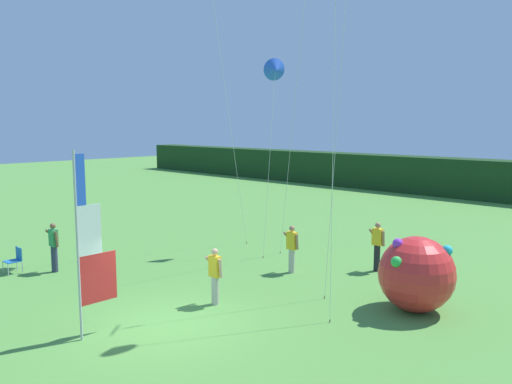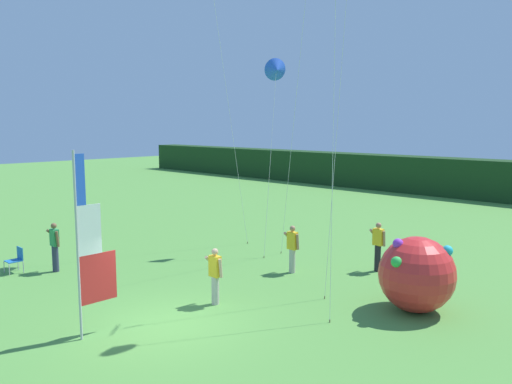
% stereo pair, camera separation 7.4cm
% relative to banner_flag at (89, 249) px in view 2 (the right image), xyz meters
% --- Properties ---
extents(ground_plane, '(120.00, 120.00, 0.00)m').
position_rel_banner_flag_xyz_m(ground_plane, '(0.72, 1.67, -2.21)').
color(ground_plane, '#518E3D').
extents(banner_flag, '(0.06, 1.03, 4.62)m').
position_rel_banner_flag_xyz_m(banner_flag, '(0.00, 0.00, 0.00)').
color(banner_flag, '#B7B7BC').
rests_on(banner_flag, ground).
extents(person_near_banner, '(0.55, 0.48, 1.76)m').
position_rel_banner_flag_xyz_m(person_near_banner, '(-6.13, 1.86, -1.27)').
color(person_near_banner, '#2D334C').
rests_on(person_near_banner, ground).
extents(person_mid_field, '(0.55, 0.48, 1.76)m').
position_rel_banner_flag_xyz_m(person_mid_field, '(2.01, 9.93, -1.27)').
color(person_mid_field, black).
rests_on(person_mid_field, ground).
extents(person_far_left, '(0.55, 0.48, 1.66)m').
position_rel_banner_flag_xyz_m(person_far_left, '(0.45, 3.64, -1.33)').
color(person_far_left, '#B7B2A3').
rests_on(person_far_left, ground).
extents(person_far_right, '(0.55, 0.48, 1.69)m').
position_rel_banner_flag_xyz_m(person_far_right, '(-0.04, 7.65, -1.31)').
color(person_far_right, '#B7B2A3').
rests_on(person_far_right, ground).
extents(inflatable_balloon, '(2.12, 2.13, 2.12)m').
position_rel_banner_flag_xyz_m(inflatable_balloon, '(4.89, 7.20, -1.15)').
color(inflatable_balloon, red).
rests_on(inflatable_balloon, ground).
extents(folding_chair, '(0.51, 0.51, 0.89)m').
position_rel_banner_flag_xyz_m(folding_chair, '(-7.02, 0.84, -1.70)').
color(folding_chair, '#BCBCC1').
rests_on(folding_chair, ground).
extents(kite_blue_delta_0, '(1.32, 2.15, 7.88)m').
position_rel_banner_flag_xyz_m(kite_blue_delta_0, '(-3.00, 10.02, 5.17)').
color(kite_blue_delta_0, brown).
rests_on(kite_blue_delta_0, ground).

